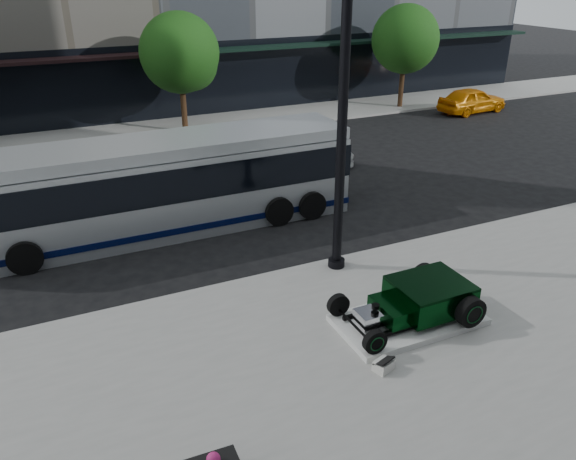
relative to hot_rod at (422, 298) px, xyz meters
name	(u,v)px	position (x,y,z in m)	size (l,w,h in m)	color
ground	(268,241)	(-1.55, 5.56, -0.70)	(120.00, 120.00, 0.00)	black
sidewalk_far	(162,129)	(-1.55, 19.56, -0.64)	(70.00, 4.00, 0.12)	gray
street_trees	(182,56)	(-0.41, 18.64, 3.07)	(29.80, 3.80, 5.70)	black
display_plinth	(408,320)	(-0.33, 0.00, -0.50)	(3.40, 1.80, 0.15)	silver
hot_rod	(422,298)	(0.00, 0.00, 0.00)	(3.22, 2.00, 0.81)	black
info_plaque	(384,365)	(-1.81, -1.20, -0.45)	(0.48, 0.41, 0.31)	silver
lamppost	(342,130)	(-0.52, 3.10, 3.30)	(0.46, 0.46, 8.39)	black
transit_bus	(163,185)	(-4.14, 7.81, 0.79)	(12.12, 2.88, 2.92)	silver
white_sedan	(298,152)	(2.32, 11.43, -0.01)	(1.93, 4.75, 1.38)	silver
yellow_taxi	(472,100)	(15.56, 15.97, 0.02)	(1.69, 4.20, 1.43)	orange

